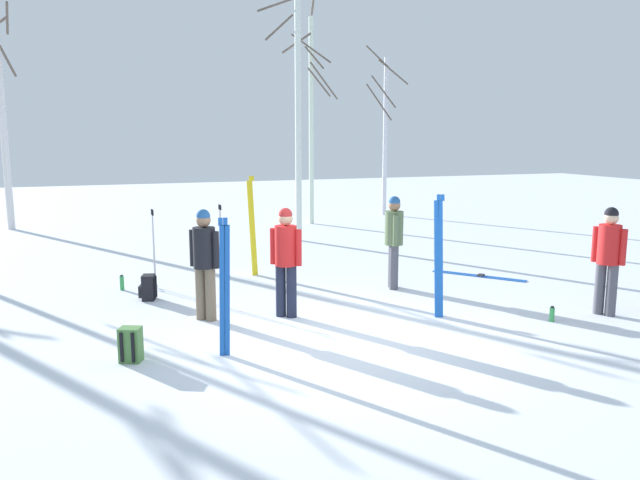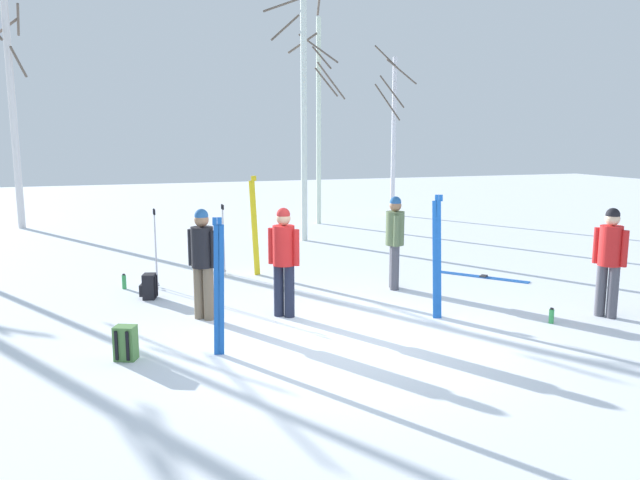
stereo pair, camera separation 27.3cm
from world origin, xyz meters
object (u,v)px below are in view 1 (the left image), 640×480
object	(u,v)px
ski_pair_lying_0	(479,276)
birch_tree_4	(312,118)
person_1	(286,255)
birch_tree_2	(1,90)
person_3	(394,236)
water_bottle_1	(552,314)
person_0	(205,257)
ski_pair_planted_2	(252,227)
backpack_0	(131,345)
birch_tree_5	(385,132)
birch_tree_3	(297,91)
ski_pair_planted_0	(439,257)
ski_poles_1	(221,237)
water_bottle_0	(122,283)
backpack_1	(148,288)
ski_pair_planted_1	(225,288)
person_2	(608,254)
ski_poles_0	(154,247)

from	to	relation	value
ski_pair_lying_0	birch_tree_4	world-z (taller)	birch_tree_4
person_1	birch_tree_4	distance (m)	10.65
ski_pair_lying_0	birch_tree_2	world-z (taller)	birch_tree_2
person_3	water_bottle_1	size ratio (longest dim) A/B	7.21
person_0	birch_tree_2	world-z (taller)	birch_tree_2
ski_pair_planted_2	backpack_0	distance (m)	5.01
person_3	birch_tree_5	size ratio (longest dim) A/B	0.29
person_3	birch_tree_3	distance (m)	6.41
person_3	ski_pair_planted_2	world-z (taller)	ski_pair_planted_2
ski_pair_planted_0	ski_poles_1	xyz separation A→B (m)	(-2.54, 4.20, -0.19)
backpack_0	water_bottle_1	size ratio (longest dim) A/B	1.85
person_1	water_bottle_0	world-z (taller)	person_1
backpack_0	birch_tree_5	distance (m)	15.54
person_0	backpack_1	bearing A→B (deg)	115.54
ski_pair_planted_0	ski_poles_1	world-z (taller)	ski_pair_planted_0
person_0	ski_pair_planted_1	distance (m)	1.67
person_0	person_2	bearing A→B (deg)	-17.78
person_0	birch_tree_2	distance (m)	12.44
birch_tree_3	birch_tree_5	size ratio (longest dim) A/B	1.30
ski_poles_1	backpack_1	size ratio (longest dim) A/B	3.25
backpack_0	birch_tree_2	world-z (taller)	birch_tree_2
person_1	birch_tree_4	world-z (taller)	birch_tree_4
person_3	birch_tree_2	distance (m)	13.34
person_1	birch_tree_2	size ratio (longest dim) A/B	0.22
backpack_0	water_bottle_1	world-z (taller)	backpack_0
ski_pair_planted_1	birch_tree_3	distance (m)	9.45
birch_tree_2	backpack_1	bearing A→B (deg)	-72.46
person_1	person_2	bearing A→B (deg)	-19.12
ski_pair_planted_2	backpack_0	bearing A→B (deg)	-122.16
ski_pair_planted_2	water_bottle_1	bearing A→B (deg)	-53.09
person_3	ski_pair_planted_2	xyz separation A→B (m)	(-2.18, 1.93, 0.02)
person_3	backpack_0	xyz separation A→B (m)	(-4.81, -2.26, -0.77)
ski_pair_lying_0	birch_tree_5	xyz separation A→B (m)	(2.53, 9.52, 2.92)
birch_tree_2	person_0	bearing A→B (deg)	-71.35
ski_poles_0	birch_tree_2	distance (m)	10.27
person_1	birch_tree_3	xyz separation A→B (m)	(2.43, 6.75, 2.97)
ski_pair_planted_1	water_bottle_1	bearing A→B (deg)	-2.93
ski_pair_planted_1	ski_pair_lying_0	bearing A→B (deg)	25.70
ski_pair_planted_1	person_3	bearing A→B (deg)	34.11
person_0	birch_tree_5	bearing A→B (deg)	52.24
ski_poles_0	backpack_1	distance (m)	0.96
person_3	ski_pair_lying_0	distance (m)	2.30
ski_poles_1	birch_tree_2	size ratio (longest dim) A/B	0.18
person_0	ski_pair_planted_0	bearing A→B (deg)	-18.23
ski_pair_planted_2	birch_tree_5	xyz separation A→B (m)	(6.78, 7.87, 1.93)
ski_poles_0	backpack_0	distance (m)	3.83
water_bottle_1	ski_pair_planted_2	bearing A→B (deg)	126.91
person_0	ski_pair_planted_2	distance (m)	3.09
person_1	ski_pair_lying_0	distance (m)	4.77
backpack_1	birch_tree_5	xyz separation A→B (m)	(8.94, 9.08, 2.72)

